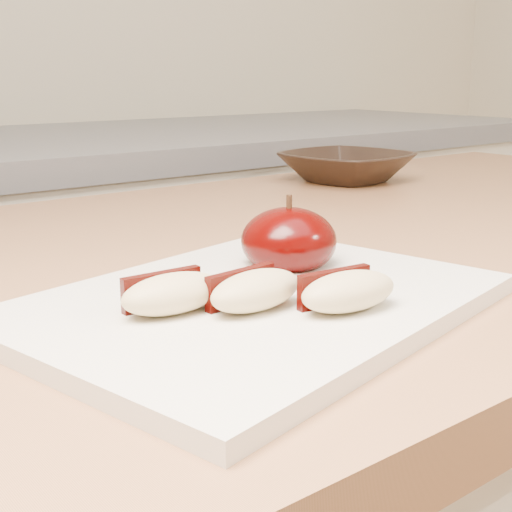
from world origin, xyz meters
TOP-DOWN VIEW (x-y plane):
  - cutting_board at (-0.08, 0.35)m, footprint 0.34×0.27m
  - apple_half at (-0.02, 0.39)m, footprint 0.09×0.09m
  - apple_wedge_a at (-0.14, 0.35)m, footprint 0.07×0.03m
  - apple_wedge_b at (-0.10, 0.33)m, footprint 0.07×0.04m
  - apple_wedge_c at (-0.06, 0.29)m, footprint 0.07×0.04m
  - bowl at (0.36, 0.70)m, footprint 0.19×0.19m

SIDE VIEW (x-z plane):
  - cutting_board at x=-0.08m, z-range 0.90..0.91m
  - bowl at x=0.36m, z-range 0.90..0.94m
  - apple_wedge_a at x=-0.14m, z-range 0.91..0.94m
  - apple_wedge_b at x=-0.10m, z-range 0.91..0.94m
  - apple_wedge_c at x=-0.06m, z-range 0.91..0.94m
  - apple_half at x=-0.02m, z-range 0.90..0.96m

